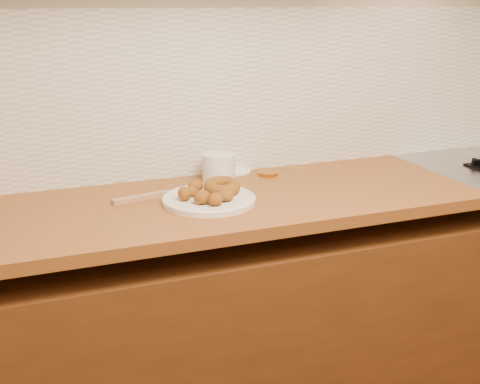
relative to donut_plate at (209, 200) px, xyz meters
name	(u,v)px	position (x,y,z in m)	size (l,w,h in m)	color
wall_back	(285,49)	(0.42, 0.34, 0.44)	(4.00, 0.02, 2.70)	#BEAE90
base_cabinet	(313,316)	(0.42, 0.03, -0.52)	(3.60, 0.60, 0.77)	#582C10
butcher_block	(136,214)	(-0.23, 0.03, -0.03)	(2.30, 0.62, 0.04)	brown
backsplash	(285,90)	(0.42, 0.33, 0.29)	(3.60, 0.02, 0.60)	silver
donut_plate	(209,200)	(0.00, 0.00, 0.00)	(0.30, 0.30, 0.02)	silver
ring_donut	(222,187)	(0.06, 0.03, 0.03)	(0.12, 0.12, 0.04)	brown
fried_dough_chunks	(204,194)	(-0.02, -0.02, 0.03)	(0.18, 0.22, 0.05)	brown
plastic_tub	(219,168)	(0.11, 0.22, 0.04)	(0.12, 0.12, 0.10)	silver
tub_lid	(234,171)	(0.20, 0.31, 0.00)	(0.12, 0.12, 0.01)	white
brass_jar_lid	(268,173)	(0.30, 0.23, 0.00)	(0.08, 0.08, 0.01)	#B77D20
wooden_utensil	(142,197)	(-0.20, 0.10, 0.00)	(0.20, 0.02, 0.02)	#9E7553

